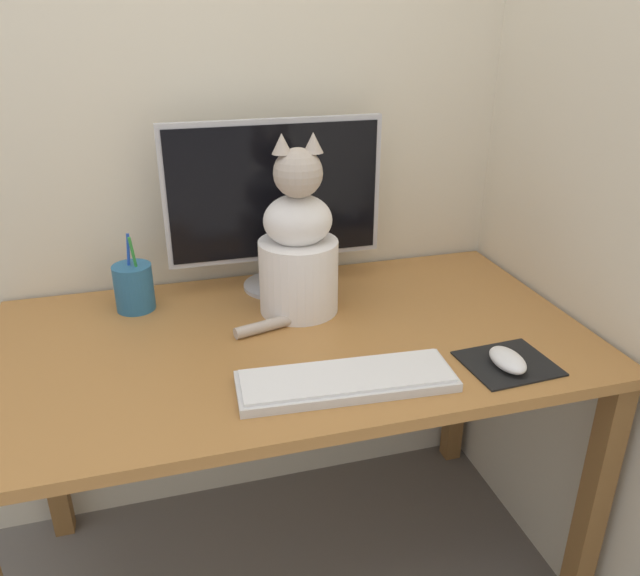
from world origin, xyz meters
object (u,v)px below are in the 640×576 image
computer_mouse_right (508,360)px  pen_cup (134,287)px  monitor (275,200)px  keyboard (346,380)px  cat (298,249)px

computer_mouse_right → pen_cup: bearing=145.8°
monitor → pen_cup: size_ratio=2.86×
keyboard → computer_mouse_right: bearing=-1.2°
computer_mouse_right → cat: 0.51m
cat → pen_cup: 0.40m
cat → keyboard: bearing=-83.6°
monitor → computer_mouse_right: monitor is taller
monitor → keyboard: (0.03, -0.48, -0.22)m
monitor → keyboard: bearing=-86.5°
cat → pen_cup: (-0.37, 0.11, -0.10)m
monitor → keyboard: 0.53m
computer_mouse_right → cat: (-0.33, 0.36, 0.13)m
keyboard → cat: size_ratio=1.01×
cat → pen_cup: size_ratio=2.25×
monitor → computer_mouse_right: bearing=-55.3°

